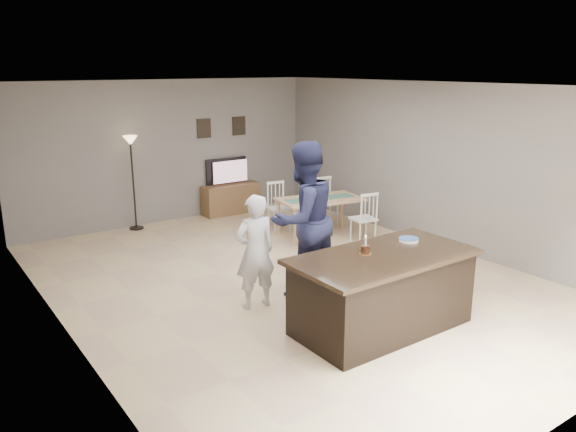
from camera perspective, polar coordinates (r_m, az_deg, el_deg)
floor at (r=8.00m, az=0.25°, el=-6.59°), size 8.00×8.00×0.00m
room_shell at (r=7.54m, az=0.26°, el=5.34°), size 8.00×8.00×8.00m
kitchen_island at (r=6.55m, az=9.55°, el=-7.55°), size 2.15×1.10×0.90m
tv_console at (r=11.57m, az=-5.82°, el=1.75°), size 1.20×0.40×0.60m
television at (r=11.51m, az=-6.06°, el=4.54°), size 0.91×0.12×0.53m
tv_screen_glow at (r=11.44m, az=-5.87°, el=4.52°), size 0.78×0.00×0.78m
picture_frames at (r=11.48m, az=-6.74°, el=8.97°), size 1.10×0.02×0.38m
doorway at (r=4.32m, az=-14.50°, el=-8.56°), size 0.00×2.10×2.65m
woman at (r=6.94m, az=-3.37°, el=-3.66°), size 0.57×0.41×1.45m
man at (r=7.26m, az=1.54°, el=-0.39°), size 1.06×0.86×2.04m
birthday_cake at (r=6.37m, az=7.86°, el=-3.38°), size 0.14×0.14×0.22m
plate_stack at (r=6.92m, az=12.17°, el=-2.36°), size 0.24×0.24×0.04m
dining_table at (r=9.92m, az=3.27°, el=1.14°), size 1.64×1.85×0.89m
floor_lamp at (r=10.56m, az=-15.62°, el=5.76°), size 0.26×0.26×1.73m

